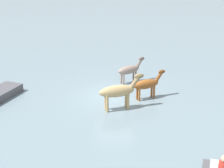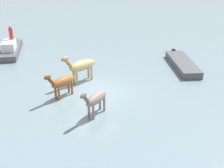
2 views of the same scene
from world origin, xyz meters
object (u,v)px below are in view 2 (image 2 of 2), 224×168
Objects in this scene: boat_launch_far at (11,50)px; horse_chestnut_trailing at (96,99)px; person_watcher_seated at (11,33)px; horse_lead at (62,82)px; horse_pinto_flank at (81,66)px; boat_motor_center at (182,65)px.

horse_chestnut_trailing is at bearing 27.26° from boat_launch_far.
horse_chestnut_trailing is 12.77m from boat_launch_far.
horse_chestnut_trailing is at bearing 6.93° from person_watcher_seated.
horse_pinto_flank is at bearing -163.80° from horse_lead.
boat_launch_far is at bearing -107.38° from boat_motor_center.
horse_lead reaches higher than horse_chestnut_trailing.
horse_pinto_flank is 0.53× the size of boat_motor_center.
person_watcher_seated is (-0.07, 0.23, 1.43)m from boat_launch_far.
boat_launch_far is at bearing -73.08° from person_watcher_seated.
horse_lead is 2.36m from horse_pinto_flank.
horse_lead is 9.92m from person_watcher_seated.
horse_lead is 2.94m from horse_chestnut_trailing.
horse_chestnut_trailing is at bearing 83.13° from horse_lead.
horse_lead is 1.84× the size of person_watcher_seated.
horse_lead is at bearing 23.96° from horse_pinto_flank.
boat_launch_far is (-9.79, -1.02, -0.63)m from horse_lead.
boat_motor_center is (-3.08, 8.77, -0.77)m from horse_chestnut_trailing.
horse_chestnut_trailing reaches higher than boat_motor_center.
boat_motor_center is (-0.24, 9.53, -0.78)m from horse_lead.
horse_chestnut_trailing is at bearing 61.62° from horse_pinto_flank.
horse_chestnut_trailing is 0.40× the size of boat_launch_far.
boat_launch_far is 14.23m from boat_motor_center.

